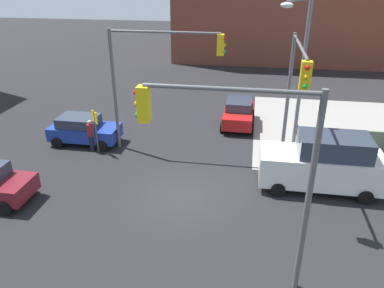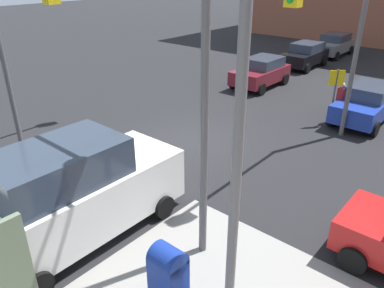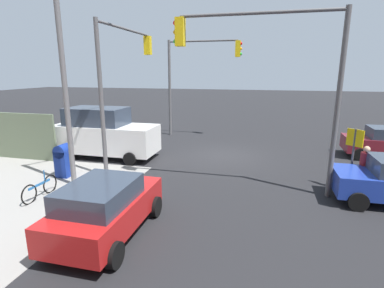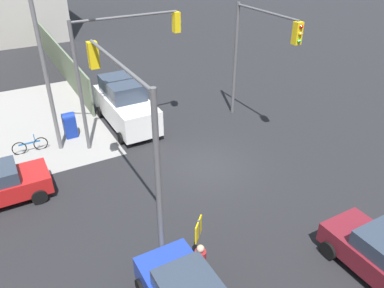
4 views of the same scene
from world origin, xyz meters
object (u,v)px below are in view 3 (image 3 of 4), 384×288
at_px(coupe_red, 106,207).
at_px(pedestrian_crossing, 364,168).
at_px(traffic_signal_ne_corner, 123,67).
at_px(street_lamp_corner, 73,64).
at_px(bicycle_leaning_on_fence, 40,189).
at_px(traffic_signal_se_corner, 196,69).
at_px(mailbox_blue, 64,159).
at_px(traffic_signal_nw_corner, 271,65).
at_px(van_white_delivery, 104,133).

distance_m(coupe_red, pedestrian_crossing, 9.29).
height_order(traffic_signal_ne_corner, street_lamp_corner, street_lamp_corner).
xyz_separation_m(street_lamp_corner, bicycle_leaning_on_fence, (0.59, 1.71, -4.35)).
bearing_deg(traffic_signal_se_corner, mailbox_blue, 69.33).
height_order(traffic_signal_se_corner, mailbox_blue, traffic_signal_se_corner).
bearing_deg(street_lamp_corner, traffic_signal_ne_corner, -99.24).
relative_size(coupe_red, bicycle_leaning_on_fence, 2.21).
distance_m(traffic_signal_nw_corner, traffic_signal_ne_corner, 7.05).
relative_size(van_white_delivery, bicycle_leaning_on_fence, 3.09).
bearing_deg(pedestrian_crossing, coupe_red, -48.37).
relative_size(traffic_signal_se_corner, pedestrian_crossing, 3.62).
distance_m(street_lamp_corner, van_white_delivery, 5.15).
bearing_deg(traffic_signal_nw_corner, traffic_signal_se_corner, -61.77).
xyz_separation_m(coupe_red, van_white_delivery, (4.14, -7.11, 0.44)).
bearing_deg(traffic_signal_ne_corner, street_lamp_corner, 80.76).
bearing_deg(pedestrian_crossing, street_lamp_corner, -72.86).
bearing_deg(street_lamp_corner, bicycle_leaning_on_fence, 70.92).
bearing_deg(pedestrian_crossing, bicycle_leaning_on_fence, -65.13).
height_order(traffic_signal_se_corner, street_lamp_corner, street_lamp_corner).
xyz_separation_m(traffic_signal_se_corner, traffic_signal_ne_corner, (1.88, 6.86, 0.04)).
relative_size(traffic_signal_nw_corner, van_white_delivery, 1.20).
xyz_separation_m(mailbox_blue, pedestrian_crossing, (-12.00, -1.20, 0.18)).
xyz_separation_m(traffic_signal_nw_corner, traffic_signal_se_corner, (4.83, -9.00, -0.06)).
distance_m(traffic_signal_nw_corner, mailbox_blue, 9.29).
relative_size(traffic_signal_nw_corner, mailbox_blue, 4.55).
bearing_deg(mailbox_blue, traffic_signal_se_corner, -110.67).
relative_size(traffic_signal_nw_corner, coupe_red, 1.68).
height_order(street_lamp_corner, bicycle_leaning_on_fence, street_lamp_corner).
bearing_deg(street_lamp_corner, traffic_signal_se_corner, -103.48).
bearing_deg(traffic_signal_se_corner, bicycle_leaning_on_fence, 75.68).
xyz_separation_m(traffic_signal_nw_corner, mailbox_blue, (8.42, 0.50, -3.89)).
bearing_deg(bicycle_leaning_on_fence, traffic_signal_ne_corner, -102.82).
bearing_deg(traffic_signal_nw_corner, mailbox_blue, 3.40).
height_order(van_white_delivery, bicycle_leaning_on_fence, van_white_delivery).
height_order(street_lamp_corner, van_white_delivery, street_lamp_corner).
bearing_deg(coupe_red, pedestrian_crossing, -146.65).
height_order(traffic_signal_nw_corner, bicycle_leaning_on_fence, traffic_signal_nw_corner).
height_order(traffic_signal_nw_corner, pedestrian_crossing, traffic_signal_nw_corner).
distance_m(street_lamp_corner, coupe_red, 5.99).
xyz_separation_m(traffic_signal_se_corner, street_lamp_corner, (2.39, 9.98, 0.10)).
distance_m(mailbox_blue, bicycle_leaning_on_fence, 2.32).
bearing_deg(traffic_signal_ne_corner, traffic_signal_nw_corner, 162.35).
relative_size(street_lamp_corner, coupe_red, 2.07).
bearing_deg(bicycle_leaning_on_fence, mailbox_blue, -74.72).
xyz_separation_m(traffic_signal_ne_corner, coupe_red, (-2.54, 6.55, -3.80)).
xyz_separation_m(street_lamp_corner, mailbox_blue, (1.19, -0.48, -3.94)).
bearing_deg(bicycle_leaning_on_fence, traffic_signal_se_corner, -104.32).
bearing_deg(traffic_signal_ne_corner, bicycle_leaning_on_fence, 77.18).
bearing_deg(van_white_delivery, mailbox_blue, 88.28).
height_order(coupe_red, van_white_delivery, van_white_delivery).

